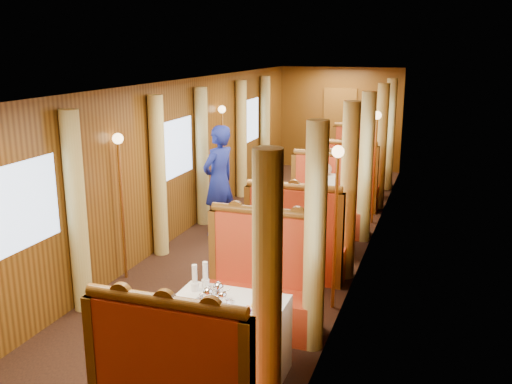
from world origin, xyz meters
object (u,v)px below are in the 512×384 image
at_px(banquette_mid_aft, 327,207).
at_px(teapot_left, 208,298).
at_px(banquette_far_aft, 360,166).
at_px(table_far, 352,178).
at_px(table_near, 227,340).
at_px(steward, 219,181).
at_px(table_mid, 313,228).
at_px(tea_tray, 212,303).
at_px(teapot_right, 223,301).
at_px(teapot_back, 218,293).
at_px(banquette_far_fwd, 343,187).
at_px(rose_vase_mid, 312,192).
at_px(banquette_mid_fwd, 296,247).
at_px(rose_vase_far, 351,151).
at_px(banquette_near_aft, 261,292).
at_px(passenger, 325,192).
at_px(fruit_plate, 254,310).

relative_size(banquette_mid_aft, teapot_left, 8.41).
bearing_deg(banquette_far_aft, table_far, -90.00).
relative_size(table_near, steward, 0.58).
relative_size(table_mid, steward, 0.58).
xyz_separation_m(table_far, banquette_far_aft, (0.00, 1.01, 0.05)).
height_order(table_far, teapot_left, teapot_left).
height_order(banquette_mid_aft, table_far, banquette_mid_aft).
distance_m(tea_tray, teapot_right, 0.13).
bearing_deg(banquette_mid_aft, table_mid, -90.00).
relative_size(teapot_left, teapot_right, 1.18).
bearing_deg(table_mid, teapot_right, -90.13).
relative_size(teapot_back, steward, 0.09).
height_order(banquette_far_fwd, teapot_left, banquette_far_fwd).
xyz_separation_m(table_far, rose_vase_mid, (-0.04, -3.47, 0.55)).
xyz_separation_m(banquette_mid_fwd, rose_vase_far, (-0.04, 4.50, 0.50)).
bearing_deg(tea_tray, table_far, 88.97).
xyz_separation_m(banquette_mid_fwd, banquette_mid_aft, (0.00, 2.03, 0.00)).
xyz_separation_m(banquette_near_aft, passenger, (-0.00, 3.24, 0.32)).
bearing_deg(tea_tray, rose_vase_far, 89.28).
relative_size(banquette_near_aft, banquette_mid_fwd, 1.00).
distance_m(steward, passenger, 1.71).
relative_size(banquette_far_aft, teapot_back, 8.24).
height_order(teapot_right, passenger, passenger).
bearing_deg(tea_tray, table_near, 23.74).
bearing_deg(banquette_far_fwd, passenger, -90.00).
bearing_deg(table_far, table_near, -90.00).
bearing_deg(table_mid, banquette_mid_fwd, -90.00).
distance_m(table_far, rose_vase_far, 0.55).
relative_size(banquette_near_aft, banquette_far_aft, 1.00).
bearing_deg(banquette_far_fwd, table_mid, -90.00).
relative_size(teapot_left, fruit_plate, 0.66).
height_order(banquette_mid_fwd, fruit_plate, banquette_mid_fwd).
xyz_separation_m(banquette_mid_aft, teapot_right, (-0.01, -4.60, 0.38)).
xyz_separation_m(table_near, banquette_far_aft, (0.00, 8.01, 0.05)).
xyz_separation_m(rose_vase_mid, rose_vase_far, (-0.00, 3.46, 0.00)).
relative_size(banquette_far_aft, teapot_right, 9.91).
xyz_separation_m(table_mid, banquette_far_aft, (0.00, 4.51, 0.05)).
bearing_deg(tea_tray, rose_vase_mid, 88.55).
bearing_deg(teapot_left, passenger, 77.85).
bearing_deg(teapot_left, banquette_mid_fwd, 76.58).
xyz_separation_m(table_mid, table_far, (0.00, 3.50, 0.00)).
xyz_separation_m(banquette_far_fwd, passenger, (-0.00, -1.73, 0.32)).
relative_size(table_near, banquette_mid_fwd, 0.78).
bearing_deg(table_mid, table_far, 90.00).
distance_m(table_mid, rose_vase_mid, 0.55).
xyz_separation_m(banquette_mid_fwd, table_far, (0.00, 4.51, -0.05)).
relative_size(teapot_left, rose_vase_far, 0.44).
relative_size(banquette_near_aft, passenger, 1.76).
bearing_deg(teapot_left, banquette_near_aft, 72.45).
distance_m(banquette_far_fwd, fruit_plate, 6.10).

